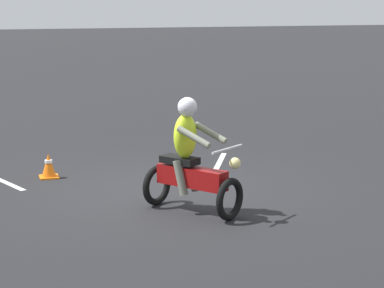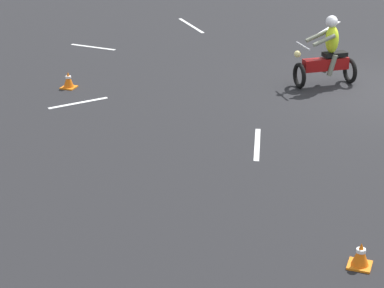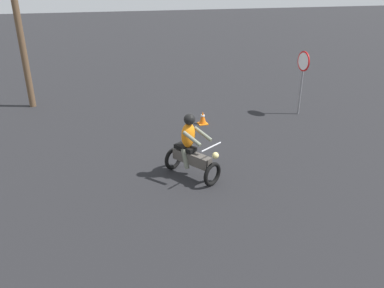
% 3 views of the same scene
% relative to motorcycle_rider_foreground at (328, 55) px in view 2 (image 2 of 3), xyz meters
% --- Properties ---
extents(ground_plane, '(120.00, 120.00, 0.00)m').
position_rel_motorcycle_rider_foreground_xyz_m(ground_plane, '(-1.26, -0.06, -0.73)').
color(ground_plane, black).
extents(motorcycle_rider_foreground, '(1.48, 1.32, 1.66)m').
position_rel_motorcycle_rider_foreground_xyz_m(motorcycle_rider_foreground, '(0.00, 0.00, 0.00)').
color(motorcycle_rider_foreground, black).
rests_on(motorcycle_rider_foreground, ground).
extents(traffic_cone_near_left, '(0.32, 0.32, 0.39)m').
position_rel_motorcycle_rider_foreground_xyz_m(traffic_cone_near_left, '(5.58, 2.27, -0.54)').
color(traffic_cone_near_left, orange).
rests_on(traffic_cone_near_left, ground).
extents(traffic_cone_far_right, '(0.32, 0.32, 0.36)m').
position_rel_motorcycle_rider_foreground_xyz_m(traffic_cone_far_right, '(-1.96, 7.79, -0.55)').
color(traffic_cone_far_right, orange).
rests_on(traffic_cone_far_right, ground).
extents(lane_stripe_e, '(1.42, 0.22, 0.01)m').
position_rel_motorcycle_rider_foreground_xyz_m(lane_stripe_e, '(6.72, -1.17, -0.72)').
color(lane_stripe_e, silver).
rests_on(lane_stripe_e, ground).
extents(lane_stripe_ne, '(0.95, 1.15, 0.01)m').
position_rel_motorcycle_rider_foreground_xyz_m(lane_stripe_ne, '(4.87, 3.14, -0.72)').
color(lane_stripe_ne, silver).
rests_on(lane_stripe_ne, ground).
extents(lane_stripe_n, '(0.50, 1.58, 0.01)m').
position_rel_motorcycle_rider_foreground_xyz_m(lane_stripe_n, '(0.53, 4.07, -0.72)').
color(lane_stripe_n, silver).
rests_on(lane_stripe_n, ground).
extents(lane_stripe_s, '(0.41, 1.94, 0.01)m').
position_rel_motorcycle_rider_foreground_xyz_m(lane_stripe_s, '(0.98, -5.65, -0.72)').
color(lane_stripe_s, silver).
rests_on(lane_stripe_s, ground).
extents(lane_stripe_se, '(1.41, 1.59, 0.01)m').
position_rel_motorcycle_rider_foreground_xyz_m(lane_stripe_se, '(5.03, -4.49, -0.72)').
color(lane_stripe_se, silver).
rests_on(lane_stripe_se, ground).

